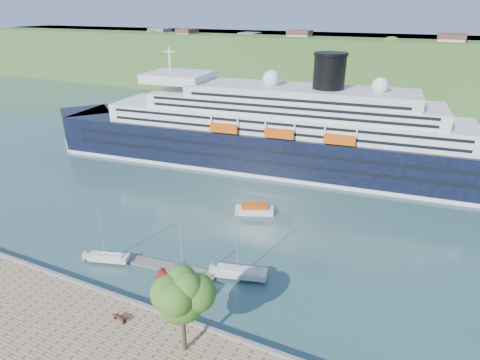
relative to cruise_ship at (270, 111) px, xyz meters
name	(u,v)px	position (x,y,z in m)	size (l,w,h in m)	color
ground	(123,303)	(0.77, -53.23, -13.21)	(400.00, 400.00, 0.00)	#315855
far_hillside	(351,67)	(0.77, 91.77, -1.21)	(400.00, 50.00, 24.00)	#3D6026
quay_coping	(121,297)	(0.77, -53.43, -12.06)	(220.00, 0.50, 0.30)	slate
cruise_ship	(270,111)	(0.00, 0.00, 0.00)	(117.62, 17.13, 26.41)	black
park_bench	(120,317)	(3.37, -56.63, -11.65)	(1.75, 0.72, 1.12)	#4E2516
promenade_tree	(182,309)	(12.48, -57.01, -6.73)	(6.62, 6.62, 10.96)	#2F681B
floating_pontoon	(163,266)	(0.80, -44.53, -13.02)	(16.52, 2.02, 0.37)	slate
sailboat_white_near	(106,238)	(-7.07, -46.98, -8.95)	(6.59, 1.83, 8.51)	silver
sailboat_red	(186,259)	(6.88, -47.58, -8.16)	(7.81, 2.17, 10.09)	maroon
sailboat_white_far	(241,248)	(12.30, -42.21, -8.17)	(7.80, 2.17, 10.07)	silver
tender_launch	(254,208)	(6.35, -23.68, -12.24)	(7.02, 2.40, 1.94)	#D3500C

